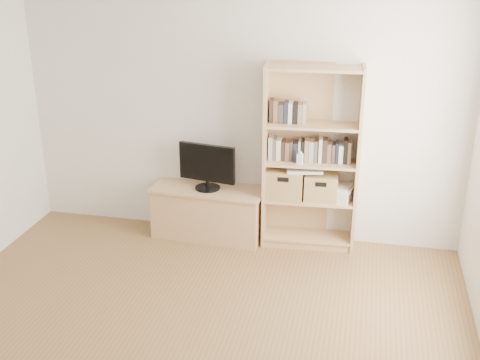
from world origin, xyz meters
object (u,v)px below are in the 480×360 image
(baby_monitor, at_px, (300,159))
(basket_left, at_px, (285,183))
(basket_right, at_px, (321,186))
(tv_stand, at_px, (208,213))
(laptop, at_px, (304,169))
(television, at_px, (207,167))
(bookshelf, at_px, (311,159))

(baby_monitor, relative_size, basket_left, 0.29)
(basket_right, bearing_deg, baby_monitor, -154.55)
(tv_stand, relative_size, laptop, 3.25)
(tv_stand, xyz_separation_m, baby_monitor, (0.95, -0.06, 0.70))
(baby_monitor, distance_m, laptop, 0.16)
(baby_monitor, height_order, laptop, baby_monitor)
(tv_stand, distance_m, television, 0.52)
(television, relative_size, baby_monitor, 5.59)
(television, height_order, baby_monitor, same)
(basket_left, bearing_deg, bookshelf, 4.13)
(baby_monitor, xyz_separation_m, basket_right, (0.21, 0.11, -0.31))
(tv_stand, relative_size, bookshelf, 0.61)
(tv_stand, bearing_deg, laptop, 3.98)
(basket_right, relative_size, laptop, 0.93)
(basket_left, relative_size, basket_right, 1.14)
(bookshelf, distance_m, laptop, 0.12)
(tv_stand, distance_m, baby_monitor, 1.18)
(bookshelf, relative_size, television, 3.09)
(tv_stand, bearing_deg, basket_right, 5.41)
(baby_monitor, height_order, basket_right, baby_monitor)
(bookshelf, height_order, baby_monitor, bookshelf)
(basket_left, height_order, laptop, laptop)
(basket_left, bearing_deg, baby_monitor, -31.22)
(television, height_order, basket_left, television)
(bookshelf, bearing_deg, basket_left, -178.81)
(bookshelf, bearing_deg, basket_right, -2.60)
(tv_stand, bearing_deg, basket_left, 4.80)
(tv_stand, bearing_deg, baby_monitor, -0.82)
(basket_right, xyz_separation_m, laptop, (-0.17, -0.03, 0.18))
(basket_right, bearing_deg, basket_left, -178.89)
(baby_monitor, bearing_deg, tv_stand, -172.44)
(laptop, bearing_deg, television, 170.73)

